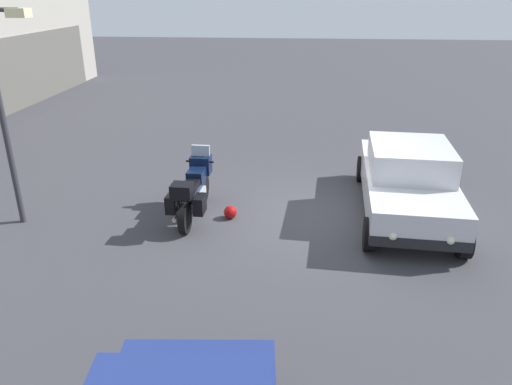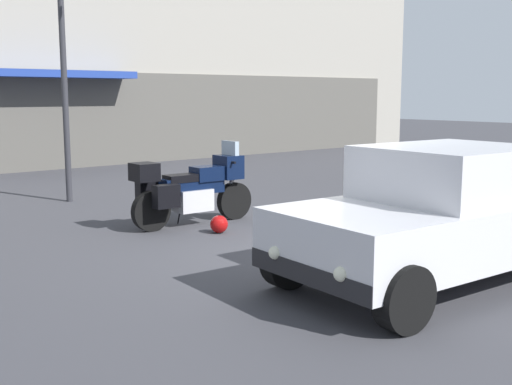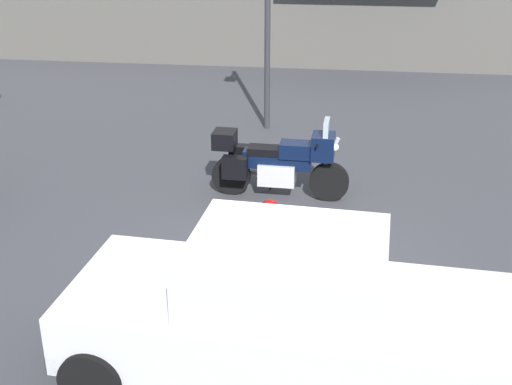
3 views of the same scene
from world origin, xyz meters
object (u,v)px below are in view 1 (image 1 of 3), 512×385
Objects in this scene: motorcycle at (193,190)px; car_sedan_far at (407,179)px; helmet at (230,212)px; streetlamp_curbside at (6,96)px.

car_sedan_far reaches higher than motorcycle.
streetlamp_curbside reaches higher than helmet.
car_sedan_far reaches higher than helmet.
motorcycle is at bearing 88.02° from helmet.
motorcycle is 4.55m from car_sedan_far.
streetlamp_curbside is at bearing -77.72° from car_sedan_far.
motorcycle reaches higher than helmet.
motorcycle is 0.49× the size of car_sedan_far.
streetlamp_curbside reaches higher than car_sedan_far.
helmet is at bearing -76.74° from car_sedan_far.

